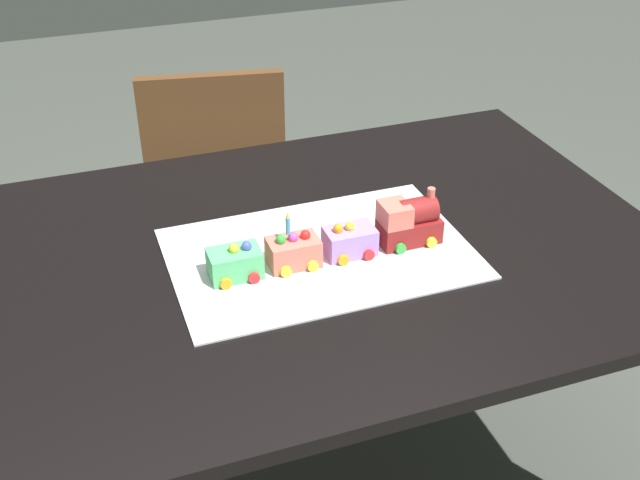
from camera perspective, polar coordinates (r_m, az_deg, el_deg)
The scene contains 8 objects.
dining_table at distance 1.69m, azimuth 0.36°, elevation -3.40°, with size 1.40×1.00×0.74m.
chair at distance 2.45m, azimuth -7.47°, elevation 4.15°, with size 0.46×0.46×0.86m.
cake_board at distance 1.60m, azimuth -0.00°, elevation -0.97°, with size 0.60×0.40×0.00m, color silver.
cake_locomotive at distance 1.62m, azimuth 6.42°, elevation 1.32°, with size 0.14×0.08×0.12m.
cake_car_gondola_lavender at distance 1.58m, azimuth 2.13°, elevation -0.06°, with size 0.10×0.08×0.07m.
cake_car_caboose_coral at distance 1.55m, azimuth -1.92°, elevation -0.83°, with size 0.10×0.08×0.07m.
cake_car_hopper_mint_green at distance 1.52m, azimuth -6.13°, elevation -1.66°, with size 0.10×0.08×0.07m.
birthday_candle at distance 1.51m, azimuth -2.33°, elevation 1.19°, with size 0.01×0.01×0.05m.
Camera 1 is at (0.47, 1.28, 1.62)m, focal length 44.45 mm.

